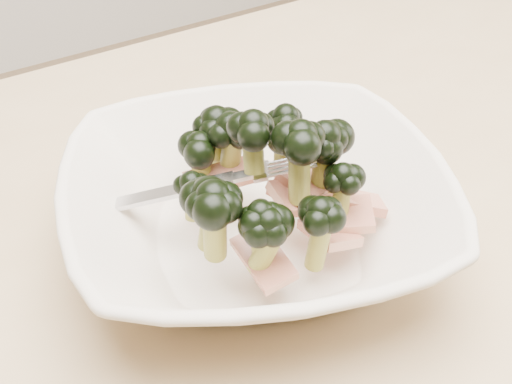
# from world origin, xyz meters

# --- Properties ---
(dining_table) EXTENTS (1.20, 0.80, 0.75)m
(dining_table) POSITION_xyz_m (0.00, 0.00, 0.65)
(dining_table) COLOR tan
(dining_table) RESTS_ON ground
(broccoli_dish) EXTENTS (0.36, 0.36, 0.12)m
(broccoli_dish) POSITION_xyz_m (-0.06, 0.02, 0.79)
(broccoli_dish) COLOR beige
(broccoli_dish) RESTS_ON dining_table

